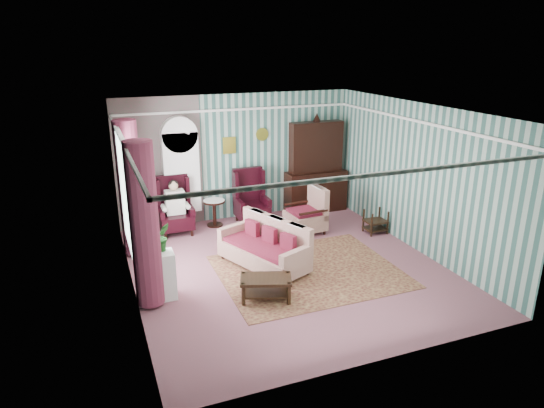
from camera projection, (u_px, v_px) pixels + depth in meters
name	position (u px, v px, depth m)	size (l,w,h in m)	color
floor	(287.00, 267.00, 9.02)	(6.00, 6.00, 0.00)	#915463
room_shell	(251.00, 163.00, 8.32)	(5.53, 6.02, 2.91)	#36635A
bookcase	(182.00, 178.00, 10.71)	(0.80, 0.28, 2.24)	white
dresser_hutch	(316.00, 164.00, 11.70)	(1.50, 0.56, 2.36)	black
wingback_left	(175.00, 206.00, 10.44)	(0.76, 0.80, 1.25)	black
wingback_right	(252.00, 197.00, 11.04)	(0.76, 0.80, 1.25)	black
seated_woman	(175.00, 208.00, 10.45)	(0.44, 0.40, 1.18)	beige
round_side_table	(214.00, 213.00, 10.98)	(0.50, 0.50, 0.60)	black
nest_table	(376.00, 221.00, 10.57)	(0.45, 0.38, 0.54)	black
plant_stand	(158.00, 276.00, 7.80)	(0.55, 0.35, 0.80)	silver
rug	(309.00, 271.00, 8.85)	(3.20, 2.60, 0.01)	#551C22
sofa	(263.00, 241.00, 8.89)	(1.80, 1.05, 1.02)	#B7A98E
floral_armchair	(305.00, 213.00, 10.56)	(0.83, 0.87, 0.88)	beige
coffee_table	(266.00, 289.00, 7.84)	(0.82, 0.47, 0.39)	black
potted_plant_a	(153.00, 244.00, 7.56)	(0.35, 0.30, 0.39)	#264D18
potted_plant_b	(162.00, 237.00, 7.72)	(0.26, 0.21, 0.47)	#174C19
potted_plant_c	(146.00, 240.00, 7.65)	(0.24, 0.24, 0.43)	#244B17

